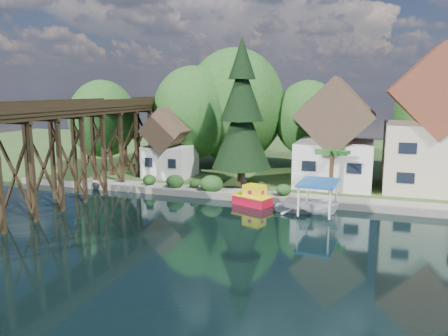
# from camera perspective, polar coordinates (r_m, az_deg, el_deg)

# --- Properties ---
(ground) EXTENTS (140.00, 140.00, 0.00)m
(ground) POSITION_cam_1_polar(r_m,az_deg,el_deg) (33.24, -0.47, -7.73)
(ground) COLOR black
(ground) RESTS_ON ground
(bank) EXTENTS (140.00, 52.00, 0.50)m
(bank) POSITION_cam_1_polar(r_m,az_deg,el_deg) (65.49, 9.26, 1.30)
(bank) COLOR #345020
(bank) RESTS_ON ground
(seawall) EXTENTS (60.00, 0.40, 0.62)m
(seawall) POSITION_cam_1_polar(r_m,az_deg,el_deg) (39.69, 8.82, -4.40)
(seawall) COLOR slate
(seawall) RESTS_ON ground
(promenade) EXTENTS (50.00, 2.60, 0.06)m
(promenade) POSITION_cam_1_polar(r_m,az_deg,el_deg) (40.62, 11.93, -3.84)
(promenade) COLOR gray
(promenade) RESTS_ON bank
(trestle_bridge) EXTENTS (4.12, 44.18, 9.30)m
(trestle_bridge) POSITION_cam_1_polar(r_m,az_deg,el_deg) (44.11, -18.26, 3.33)
(trestle_bridge) COLOR black
(trestle_bridge) RESTS_ON ground
(house_left) EXTENTS (7.64, 8.64, 11.02)m
(house_left) POSITION_cam_1_polar(r_m,az_deg,el_deg) (46.30, 14.35, 3.57)
(house_left) COLOR white
(house_left) RESTS_ON bank
(house_center) EXTENTS (8.65, 9.18, 13.89)m
(house_center) POSITION_cam_1_polar(r_m,az_deg,el_deg) (46.91, 25.52, 4.55)
(house_center) COLOR beige
(house_center) RESTS_ON bank
(shed) EXTENTS (5.09, 5.40, 7.85)m
(shed) POSITION_cam_1_polar(r_m,az_deg,el_deg) (49.66, -7.06, 2.71)
(shed) COLOR white
(shed) RESTS_ON bank
(bg_trees) EXTENTS (49.90, 13.30, 10.57)m
(bg_trees) POSITION_cam_1_polar(r_m,az_deg,el_deg) (52.08, 8.26, 6.85)
(bg_trees) COLOR #382314
(bg_trees) RESTS_ON bank
(shrubs) EXTENTS (15.76, 2.47, 1.70)m
(shrubs) POSITION_cam_1_polar(r_m,az_deg,el_deg) (42.86, -2.26, -1.93)
(shrubs) COLOR #193F17
(shrubs) RESTS_ON bank
(conifer) EXTENTS (6.04, 6.04, 14.87)m
(conifer) POSITION_cam_1_polar(r_m,az_deg,el_deg) (44.24, 2.33, 6.86)
(conifer) COLOR #382314
(conifer) RESTS_ON bank
(palm_tree) EXTENTS (3.59, 3.59, 4.53)m
(palm_tree) POSITION_cam_1_polar(r_m,az_deg,el_deg) (41.31, 13.94, 1.85)
(palm_tree) COLOR #382314
(palm_tree) RESTS_ON bank
(tugboat) EXTENTS (3.86, 2.99, 2.47)m
(tugboat) POSITION_cam_1_polar(r_m,az_deg,el_deg) (39.29, 3.78, -3.80)
(tugboat) COLOR red
(tugboat) RESTS_ON ground
(boat_white_a) EXTENTS (4.51, 3.36, 0.90)m
(boat_white_a) POSITION_cam_1_polar(r_m,az_deg,el_deg) (37.74, 9.96, -4.98)
(boat_white_a) COLOR white
(boat_white_a) RESTS_ON ground
(boat_canopy) EXTENTS (3.60, 4.53, 2.81)m
(boat_canopy) POSITION_cam_1_polar(r_m,az_deg,el_deg) (36.90, 12.17, -4.19)
(boat_canopy) COLOR white
(boat_canopy) RESTS_ON ground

